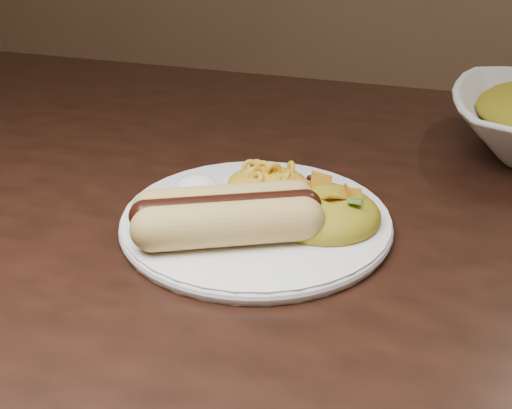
% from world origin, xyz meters
% --- Properties ---
extents(table, '(1.60, 0.90, 0.75)m').
position_xyz_m(table, '(0.00, 0.00, 0.66)').
color(table, black).
rests_on(table, floor).
extents(plate, '(0.31, 0.31, 0.01)m').
position_xyz_m(plate, '(0.09, -0.08, 0.76)').
color(plate, white).
rests_on(plate, table).
extents(hotdog, '(0.14, 0.13, 0.04)m').
position_xyz_m(hotdog, '(0.08, -0.12, 0.78)').
color(hotdog, tan).
rests_on(hotdog, plate).
extents(mac_and_cheese, '(0.11, 0.11, 0.03)m').
position_xyz_m(mac_and_cheese, '(0.09, -0.02, 0.78)').
color(mac_and_cheese, gold).
rests_on(mac_and_cheese, plate).
extents(sour_cream, '(0.06, 0.06, 0.03)m').
position_xyz_m(sour_cream, '(0.02, -0.06, 0.78)').
color(sour_cream, white).
rests_on(sour_cream, plate).
extents(taco_salad, '(0.11, 0.10, 0.05)m').
position_xyz_m(taco_salad, '(0.15, -0.07, 0.78)').
color(taco_salad, '#B77706').
rests_on(taco_salad, plate).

